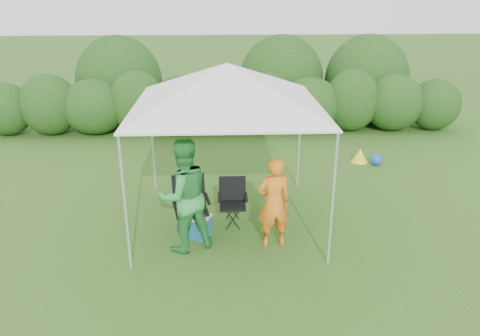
{
  "coord_description": "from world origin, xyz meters",
  "views": [
    {
      "loc": [
        -0.12,
        -7.1,
        3.98
      ],
      "look_at": [
        0.21,
        0.4,
        1.05
      ],
      "focal_mm": 35.0,
      "sensor_mm": 36.0,
      "label": 1
    }
  ],
  "objects_px": {
    "chair_right": "(233,198)",
    "cooler": "(196,226)",
    "man": "(274,203)",
    "chair_left": "(190,201)",
    "canopy": "(227,86)",
    "woman": "(183,196)"
  },
  "relations": [
    {
      "from": "chair_right",
      "to": "cooler",
      "type": "distance_m",
      "value": 0.85
    },
    {
      "from": "chair_left",
      "to": "woman",
      "type": "relative_size",
      "value": 0.53
    },
    {
      "from": "woman",
      "to": "cooler",
      "type": "xyz_separation_m",
      "value": [
        0.16,
        0.35,
        -0.73
      ]
    },
    {
      "from": "canopy",
      "to": "woman",
      "type": "distance_m",
      "value": 1.93
    },
    {
      "from": "chair_right",
      "to": "cooler",
      "type": "relative_size",
      "value": 1.48
    },
    {
      "from": "canopy",
      "to": "chair_right",
      "type": "bearing_deg",
      "value": -47.81
    },
    {
      "from": "man",
      "to": "woman",
      "type": "distance_m",
      "value": 1.43
    },
    {
      "from": "canopy",
      "to": "chair_right",
      "type": "height_order",
      "value": "canopy"
    },
    {
      "from": "chair_right",
      "to": "man",
      "type": "relative_size",
      "value": 0.55
    },
    {
      "from": "canopy",
      "to": "chair_right",
      "type": "distance_m",
      "value": 1.99
    },
    {
      "from": "canopy",
      "to": "cooler",
      "type": "bearing_deg",
      "value": -133.82
    },
    {
      "from": "man",
      "to": "chair_left",
      "type": "bearing_deg",
      "value": -32.84
    },
    {
      "from": "cooler",
      "to": "chair_right",
      "type": "bearing_deg",
      "value": 61.03
    },
    {
      "from": "canopy",
      "to": "cooler",
      "type": "height_order",
      "value": "canopy"
    },
    {
      "from": "cooler",
      "to": "man",
      "type": "bearing_deg",
      "value": 8.97
    },
    {
      "from": "woman",
      "to": "cooler",
      "type": "relative_size",
      "value": 3.3
    },
    {
      "from": "chair_right",
      "to": "woman",
      "type": "relative_size",
      "value": 0.45
    },
    {
      "from": "chair_right",
      "to": "chair_left",
      "type": "bearing_deg",
      "value": -158.82
    },
    {
      "from": "chair_left",
      "to": "cooler",
      "type": "distance_m",
      "value": 0.43
    },
    {
      "from": "man",
      "to": "cooler",
      "type": "xyz_separation_m",
      "value": [
        -1.27,
        0.32,
        -0.56
      ]
    },
    {
      "from": "woman",
      "to": "man",
      "type": "bearing_deg",
      "value": 155.23
    },
    {
      "from": "chair_left",
      "to": "man",
      "type": "distance_m",
      "value": 1.48
    }
  ]
}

